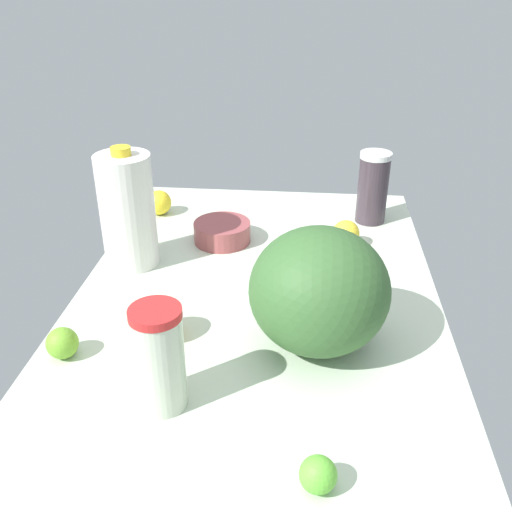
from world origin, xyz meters
TOP-DOWN VIEW (x-y plane):
  - countertop at (0.00, 0.00)cm, footprint 120.00×76.00cm
  - watermelon at (14.23, 12.48)cm, footprint 24.85×24.85cm
  - tumbler_cup at (32.37, -11.74)cm, footprint 8.04×8.04cm
  - shaker_bottle at (-41.41, 26.62)cm, footprint 8.06×8.06cm
  - milk_jug at (-12.76, -29.85)cm, footprint 12.23×12.23cm
  - mixing_bowl at (-25.56, -10.85)cm, footprint 14.01×14.01cm
  - lime_beside_bowl at (22.35, -32.21)cm, footprint 5.70×5.70cm
  - lime_by_jug at (46.54, 12.75)cm, footprint 5.18×5.18cm
  - orange_near_front at (15.16, -16.44)cm, footprint 8.12×8.12cm
  - lemon_far_back at (-40.41, -30.44)cm, footprint 6.70×6.70cm
  - lemon_loose at (-25.84, 19.42)cm, footprint 6.64×6.64cm

SIDE VIEW (x-z plane):
  - countertop at x=0.00cm, z-range 0.00..3.00cm
  - mixing_bowl at x=-25.56cm, z-range 3.00..8.04cm
  - lime_by_jug at x=46.54cm, z-range 3.00..8.18cm
  - lime_beside_bowl at x=22.35cm, z-range 3.00..8.70cm
  - lemon_loose at x=-25.84cm, z-range 3.00..9.64cm
  - lemon_far_back at x=-40.41cm, z-range 3.00..9.70cm
  - orange_near_front at x=15.16cm, z-range 3.00..11.12cm
  - tumbler_cup at x=32.37cm, z-range 3.04..20.94cm
  - shaker_bottle at x=-41.41cm, z-range 3.04..21.92cm
  - watermelon at x=14.23cm, z-range 3.00..25.68cm
  - milk_jug at x=-12.76cm, z-range 2.22..29.82cm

